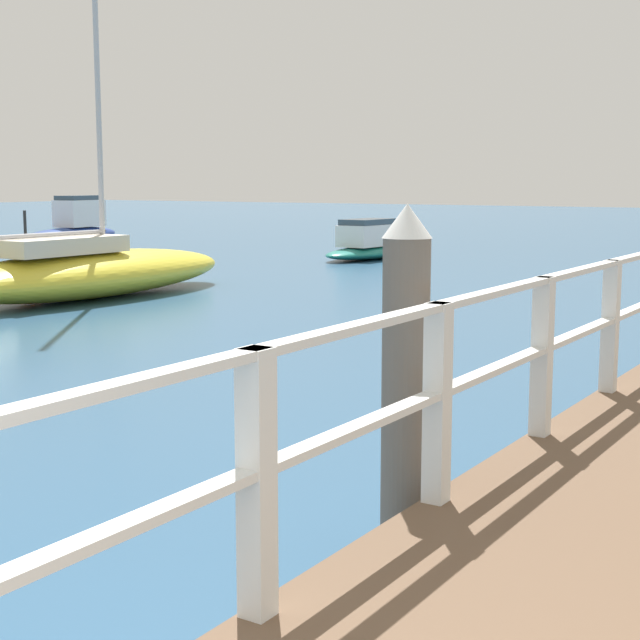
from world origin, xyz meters
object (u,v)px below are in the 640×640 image
at_px(dock_piling_near, 405,376).
at_px(boat_3, 373,245).
at_px(boat_2, 74,228).
at_px(channel_buoy, 26,250).
at_px(boat_1, 88,271).

xyz_separation_m(dock_piling_near, boat_3, (-10.69, 18.55, -0.66)).
relative_size(boat_2, channel_buoy, 3.57).
bearing_deg(boat_1, dock_piling_near, -35.65).
height_order(dock_piling_near, boat_3, dock_piling_near).
bearing_deg(channel_buoy, dock_piling_near, -34.55).
xyz_separation_m(boat_2, boat_3, (11.97, 0.00, -0.18)).
bearing_deg(boat_2, channel_buoy, -62.53).
relative_size(dock_piling_near, boat_1, 0.23).
height_order(boat_1, boat_2, boat_1).
xyz_separation_m(boat_3, channel_buoy, (-6.95, -6.40, -0.01)).
bearing_deg(dock_piling_near, channel_buoy, 145.45).
distance_m(dock_piling_near, channel_buoy, 21.43).
distance_m(dock_piling_near, boat_3, 21.42).
distance_m(boat_3, channel_buoy, 9.45).
height_order(boat_3, channel_buoy, channel_buoy).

